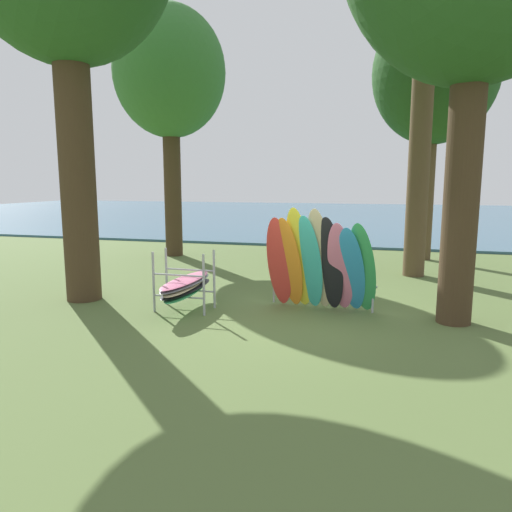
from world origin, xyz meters
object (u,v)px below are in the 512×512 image
Objects in this scene: tree_far_left_back at (435,73)px; tree_far_right_back at (170,75)px; board_storage_rack at (186,285)px; leaning_board_pile at (319,264)px.

tree_far_left_back is 8.83m from tree_far_right_back.
tree_far_right_back reaches higher than board_storage_rack.
leaning_board_pile is at bearing -45.30° from tree_far_right_back.
tree_far_left_back reaches higher than board_storage_rack.
board_storage_rack is (-2.70, -0.59, -0.47)m from leaning_board_pile.
leaning_board_pile is 1.12× the size of board_storage_rack.
tree_far_left_back is 3.56× the size of leaning_board_pile.
tree_far_left_back is 3.98× the size of board_storage_rack.
tree_far_left_back is 11.22m from board_storage_rack.
tree_far_left_back is at bearing 9.01° from tree_far_right_back.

